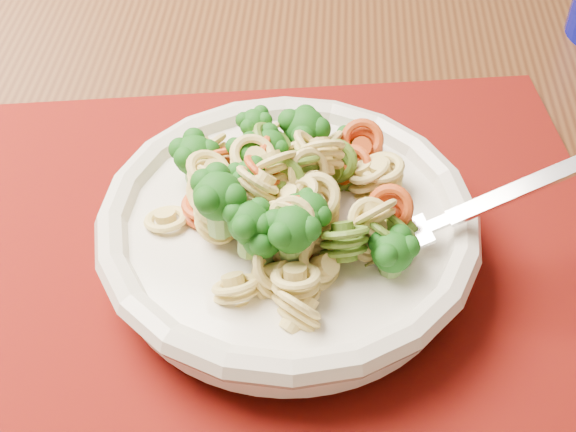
# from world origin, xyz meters

# --- Properties ---
(dining_table) EXTENTS (1.68, 1.28, 0.77)m
(dining_table) POSITION_xyz_m (0.75, -0.33, 0.68)
(dining_table) COLOR #522F17
(dining_table) RESTS_ON ground
(placemat) EXTENTS (0.54, 0.48, 0.00)m
(placemat) POSITION_xyz_m (0.78, -0.45, 0.78)
(placemat) COLOR #651404
(placemat) RESTS_ON dining_table
(pasta_bowl) EXTENTS (0.23, 0.23, 0.04)m
(pasta_bowl) POSITION_xyz_m (0.79, -0.45, 0.81)
(pasta_bowl) COLOR silver
(pasta_bowl) RESTS_ON placemat
(pasta_broccoli_heap) EXTENTS (0.20, 0.20, 0.06)m
(pasta_broccoli_heap) POSITION_xyz_m (0.79, -0.45, 0.82)
(pasta_broccoli_heap) COLOR #D8CC6B
(pasta_broccoli_heap) RESTS_ON pasta_bowl
(fork) EXTENTS (0.17, 0.11, 0.08)m
(fork) POSITION_xyz_m (0.86, -0.45, 0.82)
(fork) COLOR silver
(fork) RESTS_ON pasta_bowl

